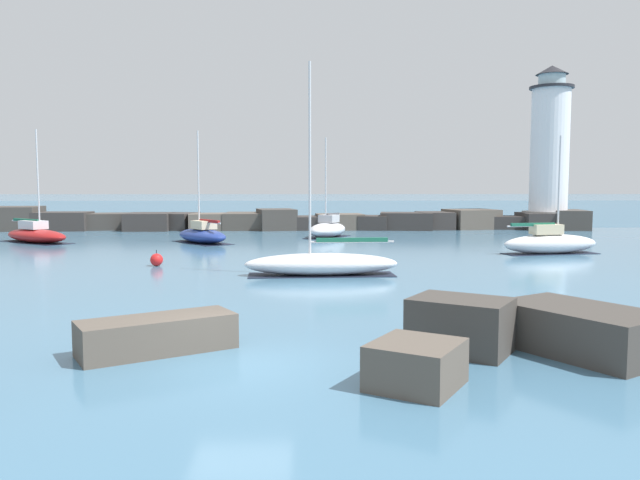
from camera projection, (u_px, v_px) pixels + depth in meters
ground_plane at (241, 366)px, 15.27m from camera, size 600.00×600.00×0.00m
open_sea_beyond at (296, 208)px, 122.41m from camera, size 400.00×116.00×0.01m
breakwater_jetty at (289, 221)px, 62.52m from camera, size 59.79×6.57×2.33m
lighthouse at (549, 157)px, 62.98m from camera, size 5.07×5.07×16.36m
foreground_rocks at (414, 337)px, 15.85m from camera, size 18.86×7.58×1.43m
sailboat_moored_0 at (202, 235)px, 47.91m from camera, size 5.55×6.25×8.60m
sailboat_moored_1 at (322, 263)px, 30.70m from camera, size 7.66×2.33×10.35m
sailboat_moored_2 at (328, 229)px, 53.15m from camera, size 4.50×5.83×8.40m
sailboat_moored_3 at (550, 243)px, 40.32m from camera, size 6.74×2.95×7.60m
sailboat_moored_4 at (36, 235)px, 48.26m from camera, size 7.11×6.15×8.67m
mooring_buoy_orange_near at (157, 260)px, 34.19m from camera, size 0.69×0.69×0.89m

